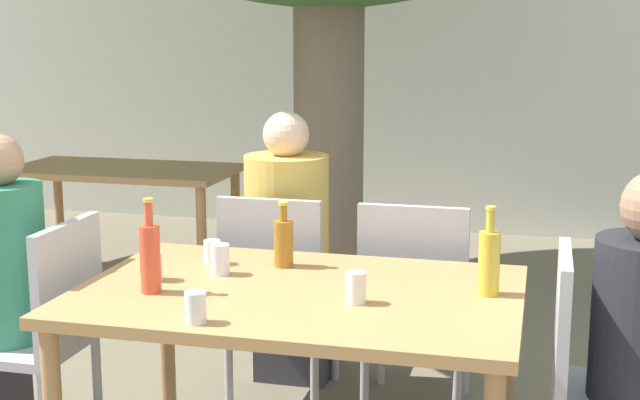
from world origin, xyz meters
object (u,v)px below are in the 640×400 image
Objects in this scene: drinking_glass_0 at (220,259)px; drinking_glass_1 at (356,287)px; dining_table_front at (298,310)px; person_seated_2 at (292,261)px; drinking_glass_4 at (153,266)px; amber_bottle_1 at (284,242)px; dining_table_back at (123,182)px; patio_chair_1 at (596,376)px; drinking_glass_2 at (196,307)px; oil_cruet_2 at (489,261)px; drinking_glass_3 at (212,252)px; patio_chair_0 at (43,326)px; patio_chair_2 at (277,284)px; soda_bottle_0 at (150,256)px; patio_chair_3 at (416,294)px.

drinking_glass_1 is (0.54, -0.21, -0.00)m from drinking_glass_0.
person_seated_2 reaches higher than dining_table_front.
drinking_glass_4 is (-0.22, -0.97, 0.22)m from person_seated_2.
amber_bottle_1 is (0.17, -0.69, 0.26)m from person_seated_2.
patio_chair_1 is (2.76, -2.29, -0.12)m from dining_table_back.
drinking_glass_0 is at bearing 102.71° from drinking_glass_2.
dining_table_front is 6.12× the size of amber_bottle_1.
person_seated_2 reaches higher than drinking_glass_2.
patio_chair_1 is 3.77× the size of amber_bottle_1.
patio_chair_1 is 8.84× the size of drinking_glass_1.
drinking_glass_3 is at bearing 172.00° from oil_cruet_2.
dining_table_front is 1.19× the size of person_seated_2.
oil_cruet_2 is (2.41, -2.19, 0.21)m from dining_table_back.
drinking_glass_3 is (-0.10, -0.72, 0.21)m from person_seated_2.
dining_table_back is 2.43m from patio_chair_0.
drinking_glass_1 is at bearing 121.88° from patio_chair_2.
drinking_glass_4 is at bearing 77.09° from person_seated_2.
oil_cruet_2 is at bearing 145.45° from patio_chair_2.
patio_chair_2 is at bearing 137.10° from patio_chair_0.
drinking_glass_0 reaches higher than drinking_glass_1.
patio_chair_0 is 1.00× the size of patio_chair_2.
amber_bottle_1 is (0.33, 0.42, -0.03)m from soda_bottle_0.
drinking_glass_2 is (0.26, -0.26, -0.08)m from soda_bottle_0.
patio_chair_2 is at bearing 112.13° from dining_table_front.
drinking_glass_4 reaches higher than dining_table_front.
amber_bottle_1 is 2.40× the size of drinking_glass_4.
patio_chair_0 is 8.84× the size of drinking_glass_1.
soda_bottle_0 reaches higher than patio_chair_1.
dining_table_front is 1.06× the size of dining_table_back.
drinking_glass_1 is at bearing -6.51° from drinking_glass_4.
patio_chair_0 is at bearing 47.10° from patio_chair_2.
dining_table_back is at bearing 124.14° from drinking_glass_3.
oil_cruet_2 is (0.75, -0.18, 0.02)m from amber_bottle_1.
patio_chair_0 is at bearing -176.57° from oil_cruet_2.
dining_table_back is 15.61× the size of drinking_glass_3.
patio_chair_2 is at bearing 87.86° from drinking_glass_0.
drinking_glass_2 is at bearing 66.28° from patio_chair_3.
soda_bottle_0 reaches higher than drinking_glass_1.
drinking_glass_1 is at bearing -46.73° from amber_bottle_1.
drinking_glass_4 is (-0.12, -0.26, 0.01)m from drinking_glass_3.
patio_chair_0 is 0.63m from soda_bottle_0.
drinking_glass_1 is at bearing 115.97° from person_seated_2.
drinking_glass_1 is 1.15× the size of drinking_glass_3.
amber_bottle_1 is at bearing 133.27° from drinking_glass_1.
dining_table_front is 4.66× the size of soda_bottle_0.
drinking_glass_3 is at bearing 106.82° from drinking_glass_2.
dining_table_front is 14.67× the size of drinking_glass_4.
patio_chair_0 is 0.67m from drinking_glass_3.
patio_chair_0 is 10.15× the size of drinking_glass_3.
drinking_glass_2 reaches higher than drinking_glass_3.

